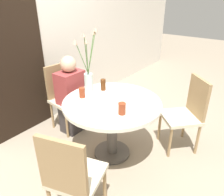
{
  "coord_description": "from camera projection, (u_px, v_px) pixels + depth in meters",
  "views": [
    {
      "loc": [
        -1.67,
        -1.24,
        1.77
      ],
      "look_at": [
        0.0,
        0.0,
        0.74
      ],
      "focal_mm": 35.0,
      "sensor_mm": 36.0,
      "label": 1
    }
  ],
  "objects": [
    {
      "name": "dining_table",
      "position": [
        112.0,
        112.0,
        2.4
      ],
      "size": [
        1.06,
        1.06,
        0.7
      ],
      "color": "silver",
      "rests_on": "ground_plane"
    },
    {
      "name": "ground_plane",
      "position": [
        112.0,
        153.0,
        2.65
      ],
      "size": [
        16.0,
        16.0,
        0.0
      ],
      "primitive_type": "plane",
      "color": "gray"
    },
    {
      "name": "flower_vase",
      "position": [
        88.0,
        72.0,
        2.49
      ],
      "size": [
        0.35,
        0.2,
        0.71
      ],
      "color": "#B2C6C1",
      "rests_on": "dining_table"
    },
    {
      "name": "birthday_cake",
      "position": [
        114.0,
        97.0,
        2.34
      ],
      "size": [
        0.23,
        0.23,
        0.12
      ],
      "color": "white",
      "rests_on": "dining_table"
    },
    {
      "name": "drink_glass_2",
      "position": [
        82.0,
        93.0,
        2.4
      ],
      "size": [
        0.07,
        0.07,
        0.11
      ],
      "color": "maroon",
      "rests_on": "dining_table"
    },
    {
      "name": "doorway_panel",
      "position": [
        12.0,
        59.0,
        2.63
      ],
      "size": [
        0.9,
        0.01,
        2.05
      ],
      "color": "black",
      "rests_on": "ground_plane"
    },
    {
      "name": "drink_glass_0",
      "position": [
        103.0,
        85.0,
        2.58
      ],
      "size": [
        0.06,
        0.06,
        0.13
      ],
      "color": "#51280F",
      "rests_on": "dining_table"
    },
    {
      "name": "wall_back",
      "position": [
        30.0,
        32.0,
        2.76
      ],
      "size": [
        8.0,
        0.05,
        2.6
      ],
      "color": "silver",
      "rests_on": "ground_plane"
    },
    {
      "name": "side_plate",
      "position": [
        142.0,
        96.0,
        2.46
      ],
      "size": [
        0.17,
        0.17,
        0.01
      ],
      "color": "white",
      "rests_on": "dining_table"
    },
    {
      "name": "chair_near_front",
      "position": [
        64.0,
        94.0,
        2.98
      ],
      "size": [
        0.44,
        0.44,
        0.9
      ],
      "rotation": [
        0.0,
        0.0,
        -0.12
      ],
      "color": "beige",
      "rests_on": "ground_plane"
    },
    {
      "name": "chair_left_flank",
      "position": [
        71.0,
        175.0,
        1.67
      ],
      "size": [
        0.5,
        0.5,
        0.9
      ],
      "rotation": [
        0.0,
        0.0,
        1.85
      ],
      "color": "beige",
      "rests_on": "ground_plane"
    },
    {
      "name": "drink_glass_1",
      "position": [
        122.0,
        109.0,
        2.07
      ],
      "size": [
        0.07,
        0.07,
        0.12
      ],
      "color": "maroon",
      "rests_on": "dining_table"
    },
    {
      "name": "person_boy",
      "position": [
        71.0,
        98.0,
        2.88
      ],
      "size": [
        0.34,
        0.24,
        1.06
      ],
      "color": "#383333",
      "rests_on": "ground_plane"
    },
    {
      "name": "chair_right_flank",
      "position": [
        187.0,
        111.0,
        2.56
      ],
      "size": [
        0.57,
        0.57,
        0.9
      ],
      "rotation": [
        0.0,
        0.0,
        3.95
      ],
      "color": "beige",
      "rests_on": "ground_plane"
    }
  ]
}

